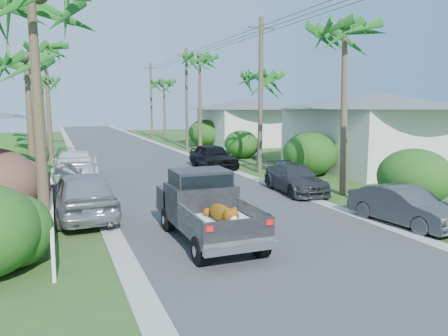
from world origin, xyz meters
name	(u,v)px	position (x,y,z in m)	size (l,w,h in m)	color
ground	(285,251)	(0.00, 0.00, 0.00)	(120.00, 120.00, 0.00)	#2F541F
road	(131,155)	(0.00, 25.00, 0.01)	(8.00, 100.00, 0.02)	#38383A
curb_left	(75,157)	(-4.30, 25.00, 0.03)	(0.60, 100.00, 0.06)	#A5A39E
curb_right	(183,153)	(4.30, 25.00, 0.03)	(0.60, 100.00, 0.06)	#A5A39E
pickup_truck	(204,205)	(-1.70, 2.01, 1.01)	(1.98, 5.12, 2.06)	black
parked_car_rn	(404,206)	(5.00, 0.80, 0.65)	(1.38, 3.97, 1.31)	#333739
parked_car_rm	(295,179)	(4.47, 7.00, 0.63)	(1.78, 4.37, 1.27)	#2D2F32
parked_car_rf	(213,156)	(3.60, 15.64, 0.77)	(1.81, 4.50, 1.53)	black
parked_car_ln	(82,195)	(-5.00, 5.75, 0.86)	(2.03, 5.04, 1.72)	#9C9EA2
parked_car_lf	(75,166)	(-4.80, 14.10, 0.81)	(2.26, 5.56, 1.61)	white
palm_l_b	(26,58)	(-6.80, 12.00, 6.15)	(4.40, 4.40, 7.40)	brown
palm_l_c	(45,46)	(-6.00, 22.00, 7.91)	(4.40, 4.40, 9.20)	brown
palm_l_d	(42,78)	(-6.50, 34.00, 6.44)	(4.40, 4.40, 7.70)	brown
palm_r_a	(347,26)	(6.30, 6.00, 7.42)	(4.40, 4.40, 8.70)	brown
palm_r_b	(261,74)	(6.60, 15.00, 5.95)	(4.40, 4.40, 7.20)	brown
palm_r_c	(200,56)	(6.20, 26.00, 8.11)	(4.40, 4.40, 9.40)	brown
palm_r_d	(164,81)	(6.50, 40.00, 6.74)	(4.40, 4.40, 8.00)	brown
shrub_l_c	(16,177)	(-7.40, 10.00, 1.00)	(2.40, 2.64, 2.00)	#1F4C15
shrub_l_d	(14,153)	(-8.00, 18.00, 1.20)	(3.20, 3.52, 2.40)	#1F4C15
shrub_r_a	(415,177)	(7.60, 3.00, 1.15)	(2.80, 3.08, 2.30)	#1F4C15
shrub_r_b	(310,154)	(7.80, 11.00, 1.25)	(3.00, 3.30, 2.50)	#1F4C15
shrub_r_c	(242,144)	(7.50, 20.00, 1.05)	(2.60, 2.86, 2.10)	#1F4C15
shrub_r_d	(205,133)	(8.00, 30.00, 1.30)	(3.20, 3.52, 2.60)	#1F4C15
picket_fence	(52,208)	(-6.00, 5.50, 0.50)	(0.10, 11.00, 1.00)	white
house_right_near	(372,134)	(13.00, 12.00, 2.22)	(8.00, 9.00, 4.80)	silver
house_right_far	(251,124)	(13.00, 30.00, 2.12)	(9.00, 8.00, 4.60)	silver
utility_pole_b	(260,95)	(5.60, 13.00, 4.60)	(1.60, 0.26, 9.00)	brown
utility_pole_c	(187,98)	(5.60, 28.00, 4.60)	(1.60, 0.26, 9.00)	brown
utility_pole_d	(151,100)	(5.60, 43.00, 4.60)	(1.60, 0.26, 9.00)	brown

